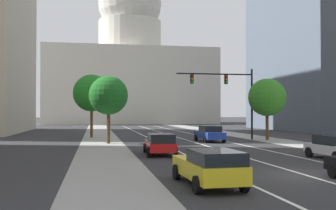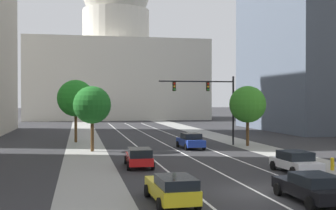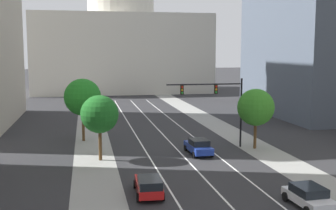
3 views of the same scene
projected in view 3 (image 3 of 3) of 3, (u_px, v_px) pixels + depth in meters
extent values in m
plane|color=#2B2B2D|center=(153.00, 124.00, 60.94)|extent=(400.00, 400.00, 0.00)
cube|color=gray|center=(92.00, 132.00, 54.42)|extent=(3.90, 130.00, 0.01)
cube|color=gray|center=(222.00, 128.00, 57.72)|extent=(3.90, 130.00, 0.01)
cube|color=white|center=(144.00, 148.00, 45.69)|extent=(0.16, 90.00, 0.01)
cube|color=white|center=(174.00, 146.00, 46.33)|extent=(0.16, 90.00, 0.01)
cube|color=white|center=(204.00, 145.00, 46.97)|extent=(0.16, 90.00, 0.01)
cube|color=#4C5666|center=(329.00, 10.00, 68.47)|extent=(19.69, 26.23, 33.84)
cube|color=beige|center=(121.00, 54.00, 109.77)|extent=(43.52, 22.74, 19.34)
cube|color=red|center=(148.00, 186.00, 30.84)|extent=(1.91, 4.56, 0.56)
cube|color=black|center=(150.00, 182.00, 29.89)|extent=(1.68, 2.53, 0.57)
cylinder|color=black|center=(135.00, 184.00, 32.25)|extent=(0.25, 0.65, 0.64)
cylinder|color=black|center=(158.00, 183.00, 32.50)|extent=(0.25, 0.65, 0.64)
cylinder|color=black|center=(138.00, 198.00, 29.25)|extent=(0.25, 0.65, 0.64)
cylinder|color=black|center=(163.00, 196.00, 29.50)|extent=(0.25, 0.65, 0.64)
cube|color=#1E389E|center=(198.00, 148.00, 42.91)|extent=(2.00, 4.54, 0.67)
cube|color=black|center=(199.00, 142.00, 42.61)|extent=(1.76, 2.22, 0.57)
cylinder|color=black|center=(186.00, 148.00, 44.20)|extent=(0.25, 0.65, 0.64)
cylinder|color=black|center=(202.00, 147.00, 44.62)|extent=(0.25, 0.65, 0.64)
cylinder|color=black|center=(194.00, 155.00, 41.27)|extent=(0.25, 0.65, 0.64)
cylinder|color=black|center=(212.00, 154.00, 41.69)|extent=(0.25, 0.65, 0.64)
cube|color=silver|center=(309.00, 198.00, 28.27)|extent=(2.06, 4.15, 0.55)
cube|color=black|center=(309.00, 190.00, 28.27)|extent=(1.83, 2.30, 0.57)
cylinder|color=black|center=(285.00, 197.00, 29.42)|extent=(0.25, 0.65, 0.64)
cylinder|color=black|center=(310.00, 195.00, 29.86)|extent=(0.25, 0.65, 0.64)
cylinder|color=black|center=(334.00, 209.00, 27.18)|extent=(0.25, 0.65, 0.64)
cylinder|color=black|center=(241.00, 113.00, 45.81)|extent=(0.20, 0.20, 7.44)
cylinder|color=black|center=(205.00, 84.00, 44.64)|extent=(8.16, 0.14, 0.14)
cube|color=black|center=(216.00, 89.00, 44.94)|extent=(0.32, 0.28, 0.96)
sphere|color=red|center=(216.00, 87.00, 44.76)|extent=(0.20, 0.20, 0.20)
sphere|color=orange|center=(216.00, 89.00, 44.79)|extent=(0.20, 0.20, 0.20)
sphere|color=green|center=(216.00, 92.00, 44.83)|extent=(0.20, 0.20, 0.20)
cube|color=black|center=(182.00, 90.00, 44.24)|extent=(0.32, 0.28, 0.96)
sphere|color=red|center=(182.00, 87.00, 44.06)|extent=(0.20, 0.20, 0.20)
sphere|color=orange|center=(182.00, 90.00, 44.10)|extent=(0.20, 0.20, 0.20)
sphere|color=green|center=(182.00, 93.00, 44.14)|extent=(0.20, 0.20, 0.20)
cylinder|color=#51381E|center=(83.00, 125.00, 49.17)|extent=(0.32, 0.32, 3.61)
sphere|color=#217821|center=(83.00, 97.00, 48.76)|extent=(4.23, 4.23, 4.23)
cylinder|color=#51381E|center=(100.00, 144.00, 40.36)|extent=(0.32, 0.32, 3.18)
sphere|color=#1C6120|center=(100.00, 114.00, 40.00)|extent=(3.58, 3.58, 3.58)
cylinder|color=#51381E|center=(255.00, 134.00, 45.30)|extent=(0.32, 0.32, 3.06)
sphere|color=#327D23|center=(256.00, 107.00, 44.94)|extent=(3.91, 3.91, 3.91)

